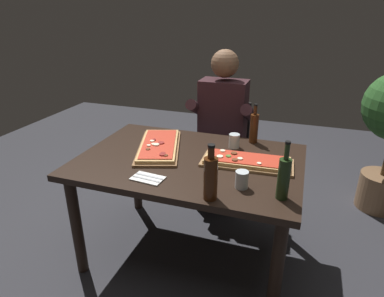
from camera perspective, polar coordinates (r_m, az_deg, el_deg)
ground_plane at (r=2.52m, az=-0.39°, el=-17.20°), size 6.40×6.40×0.00m
dining_table at (r=2.16m, az=-0.43°, el=-4.04°), size 1.40×0.96×0.74m
pizza_rectangular_front at (r=2.06m, az=9.37°, el=-2.17°), size 0.57×0.26×0.05m
pizza_rectangular_left at (r=2.27m, az=-5.69°, el=0.43°), size 0.44×0.65×0.05m
wine_bottle_dark at (r=1.64m, az=3.21°, el=-4.91°), size 0.07×0.07×0.29m
oil_bottle_amber at (r=1.70m, az=15.45°, el=-4.78°), size 0.06×0.06×0.31m
vinegar_bottle_green at (r=2.37m, az=10.59°, el=3.56°), size 0.06×0.06×0.28m
tumbler_near_camera at (r=1.79m, az=8.53°, el=-5.29°), size 0.07×0.07×0.10m
tumbler_far_side at (r=2.29m, az=7.24°, el=1.18°), size 0.07×0.07×0.10m
napkin_cutlery_set at (r=1.89m, az=-7.59°, el=-5.09°), size 0.19×0.13×0.01m
diner_chair at (r=2.97m, az=5.47°, el=0.36°), size 0.44×0.44×0.87m
seated_diner at (r=2.77m, az=5.07°, el=4.34°), size 0.53×0.41×1.33m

